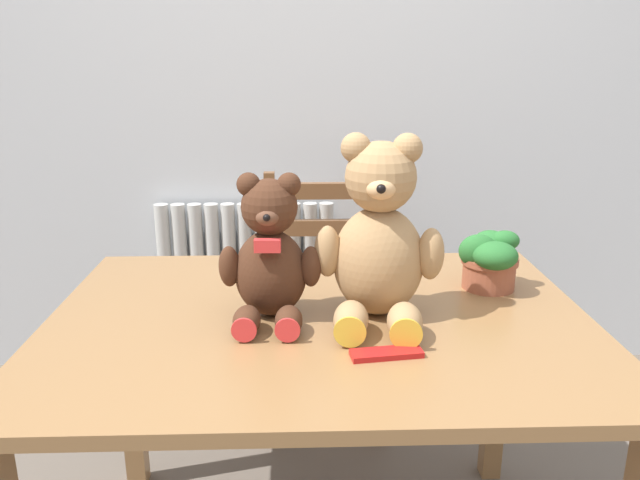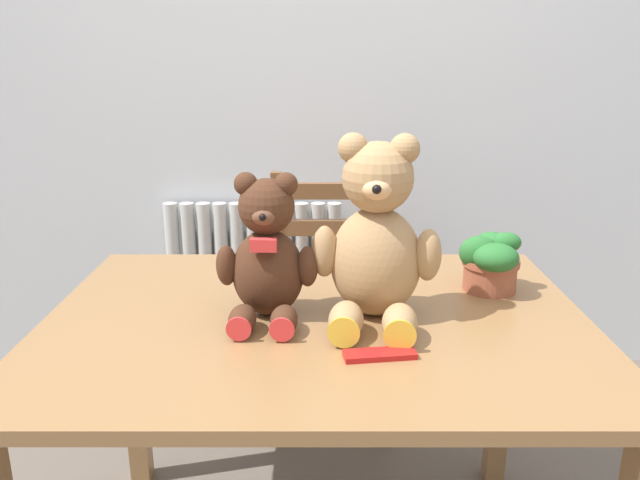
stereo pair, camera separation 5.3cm
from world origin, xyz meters
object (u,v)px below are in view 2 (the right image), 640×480
at_px(potted_plant, 494,262).
at_px(chocolate_bar, 382,355).
at_px(teddy_bear_left, 270,257).
at_px(wooden_chair_behind, 333,301).
at_px(teddy_bear_right, 379,241).

height_order(potted_plant, chocolate_bar, potted_plant).
bearing_deg(teddy_bear_left, potted_plant, -161.95).
bearing_deg(teddy_bear_left, wooden_chair_behind, -98.78).
bearing_deg(potted_plant, wooden_chair_behind, 120.54).
relative_size(teddy_bear_right, potted_plant, 2.53).
relative_size(wooden_chair_behind, teddy_bear_right, 2.18).
distance_m(wooden_chair_behind, teddy_bear_right, 0.96).
bearing_deg(teddy_bear_left, chocolate_bar, 141.18).
xyz_separation_m(teddy_bear_left, potted_plant, (0.55, 0.16, -0.06)).
bearing_deg(teddy_bear_right, potted_plant, -145.90).
relative_size(wooden_chair_behind, chocolate_bar, 6.32).
distance_m(wooden_chair_behind, chocolate_bar, 1.08).
bearing_deg(wooden_chair_behind, teddy_bear_right, 95.96).
xyz_separation_m(teddy_bear_right, potted_plant, (0.31, 0.16, -0.10)).
xyz_separation_m(wooden_chair_behind, chocolate_bar, (0.08, -1.03, 0.31)).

